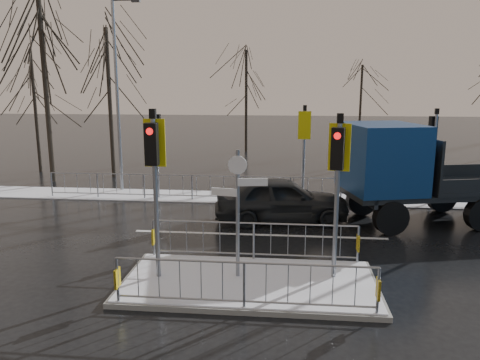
# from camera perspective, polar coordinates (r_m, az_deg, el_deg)

# --- Properties ---
(ground) EXTENTS (120.00, 120.00, 0.00)m
(ground) POSITION_cam_1_polar(r_m,az_deg,el_deg) (11.38, 1.16, -12.72)
(ground) COLOR black
(ground) RESTS_ON ground
(snow_verge) EXTENTS (30.00, 2.00, 0.04)m
(snow_verge) POSITION_cam_1_polar(r_m,az_deg,el_deg) (19.52, 3.17, -2.20)
(snow_verge) COLOR white
(snow_verge) RESTS_ON ground
(lane_markings) EXTENTS (8.00, 11.38, 0.01)m
(lane_markings) POSITION_cam_1_polar(r_m,az_deg,el_deg) (11.08, 1.01, -13.42)
(lane_markings) COLOR silver
(lane_markings) RESTS_ON ground
(traffic_island) EXTENTS (6.00, 3.04, 4.15)m
(traffic_island) POSITION_cam_1_polar(r_m,az_deg,el_deg) (11.24, 1.11, -10.88)
(traffic_island) COLOR slate
(traffic_island) RESTS_ON ground
(far_kerb_fixtures) EXTENTS (18.00, 0.65, 3.83)m
(far_kerb_fixtures) POSITION_cam_1_polar(r_m,az_deg,el_deg) (18.80, 4.03, 0.37)
(far_kerb_fixtures) COLOR gray
(far_kerb_fixtures) RESTS_ON ground
(car_far_lane) EXTENTS (4.81, 2.49, 1.56)m
(car_far_lane) POSITION_cam_1_polar(r_m,az_deg,el_deg) (16.19, 5.08, -2.37)
(car_far_lane) COLOR black
(car_far_lane) RESTS_ON ground
(flatbed_truck) EXTENTS (7.77, 4.33, 3.41)m
(flatbed_truck) POSITION_cam_1_polar(r_m,az_deg,el_deg) (16.77, 20.03, 1.05)
(flatbed_truck) COLOR black
(flatbed_truck) RESTS_ON ground
(tree_near_a) EXTENTS (4.75, 4.75, 8.97)m
(tree_near_a) POSITION_cam_1_polar(r_m,az_deg,el_deg) (24.19, -22.91, 14.15)
(tree_near_a) COLOR black
(tree_near_a) RESTS_ON ground
(tree_near_b) EXTENTS (4.00, 4.00, 7.55)m
(tree_near_b) POSITION_cam_1_polar(r_m,az_deg,el_deg) (24.48, -15.75, 12.31)
(tree_near_b) COLOR black
(tree_near_b) RESTS_ON ground
(tree_near_c) EXTENTS (3.50, 3.50, 6.61)m
(tree_near_c) POSITION_cam_1_polar(r_m,az_deg,el_deg) (27.30, -23.88, 10.31)
(tree_near_c) COLOR black
(tree_near_c) RESTS_ON ground
(tree_far_a) EXTENTS (3.75, 3.75, 7.08)m
(tree_far_a) POSITION_cam_1_polar(r_m,az_deg,el_deg) (32.45, 0.76, 11.92)
(tree_far_a) COLOR black
(tree_far_a) RESTS_ON ground
(tree_far_b) EXTENTS (3.25, 3.25, 6.14)m
(tree_far_b) POSITION_cam_1_polar(r_m,az_deg,el_deg) (34.73, 14.56, 10.48)
(tree_far_b) COLOR black
(tree_far_b) RESTS_ON ground
(street_lamp_left) EXTENTS (1.25, 0.18, 8.20)m
(street_lamp_left) POSITION_cam_1_polar(r_m,az_deg,el_deg) (21.11, -14.60, 10.76)
(street_lamp_left) COLOR gray
(street_lamp_left) RESTS_ON ground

